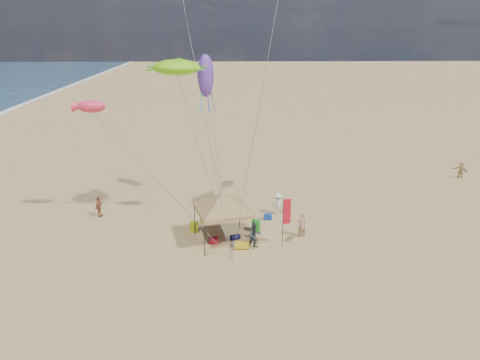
{
  "coord_description": "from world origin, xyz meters",
  "views": [
    {
      "loc": [
        -0.61,
        -21.83,
        12.81
      ],
      "look_at": [
        0.0,
        3.0,
        4.0
      ],
      "focal_mm": 33.16,
      "sensor_mm": 36.0,
      "label": 1
    }
  ],
  "objects_px": {
    "feather_flag": "(286,215)",
    "beach_cart": "(242,245)",
    "chair_yellow": "(194,227)",
    "person_near_b": "(255,235)",
    "person_near_c": "(278,204)",
    "chair_green": "(256,226)",
    "person_far_a": "(99,207)",
    "cooler_red": "(214,240)",
    "person_near_a": "(302,224)",
    "cooler_blue": "(268,217)",
    "canopy_tent": "(223,195)",
    "person_far_c": "(461,170)"
  },
  "relations": [
    {
      "from": "feather_flag",
      "to": "beach_cart",
      "type": "bearing_deg",
      "value": -177.06
    },
    {
      "from": "chair_yellow",
      "to": "beach_cart",
      "type": "relative_size",
      "value": 0.78
    },
    {
      "from": "feather_flag",
      "to": "person_near_b",
      "type": "relative_size",
      "value": 1.9
    },
    {
      "from": "person_near_c",
      "to": "beach_cart",
      "type": "bearing_deg",
      "value": 60.32
    },
    {
      "from": "person_near_c",
      "to": "chair_yellow",
      "type": "bearing_deg",
      "value": 23.43
    },
    {
      "from": "chair_yellow",
      "to": "person_near_c",
      "type": "bearing_deg",
      "value": 24.82
    },
    {
      "from": "chair_green",
      "to": "chair_yellow",
      "type": "height_order",
      "value": "same"
    },
    {
      "from": "person_near_b",
      "to": "person_far_a",
      "type": "relative_size",
      "value": 1.13
    },
    {
      "from": "cooler_red",
      "to": "person_near_a",
      "type": "height_order",
      "value": "person_near_a"
    },
    {
      "from": "cooler_blue",
      "to": "person_near_a",
      "type": "height_order",
      "value": "person_near_a"
    },
    {
      "from": "cooler_red",
      "to": "person_near_c",
      "type": "distance_m",
      "value": 6.18
    },
    {
      "from": "person_near_b",
      "to": "person_near_c",
      "type": "xyz_separation_m",
      "value": [
        1.92,
        4.98,
        -0.04
      ]
    },
    {
      "from": "feather_flag",
      "to": "chair_green",
      "type": "distance_m",
      "value": 3.3
    },
    {
      "from": "person_near_b",
      "to": "person_near_c",
      "type": "height_order",
      "value": "person_near_b"
    },
    {
      "from": "canopy_tent",
      "to": "cooler_red",
      "type": "bearing_deg",
      "value": -156.53
    },
    {
      "from": "cooler_blue",
      "to": "person_far_a",
      "type": "relative_size",
      "value": 0.37
    },
    {
      "from": "person_near_a",
      "to": "person_far_c",
      "type": "xyz_separation_m",
      "value": [
        15.62,
        10.9,
        -0.12
      ]
    },
    {
      "from": "canopy_tent",
      "to": "feather_flag",
      "type": "height_order",
      "value": "canopy_tent"
    },
    {
      "from": "beach_cart",
      "to": "chair_yellow",
      "type": "bearing_deg",
      "value": 142.07
    },
    {
      "from": "feather_flag",
      "to": "person_near_a",
      "type": "xyz_separation_m",
      "value": [
        1.21,
        1.3,
        -1.26
      ]
    },
    {
      "from": "person_near_a",
      "to": "person_near_c",
      "type": "xyz_separation_m",
      "value": [
        -1.13,
        3.57,
        -0.06
      ]
    },
    {
      "from": "cooler_red",
      "to": "beach_cart",
      "type": "bearing_deg",
      "value": -22.36
    },
    {
      "from": "person_far_c",
      "to": "beach_cart",
      "type": "bearing_deg",
      "value": -95.27
    },
    {
      "from": "beach_cart",
      "to": "person_far_a",
      "type": "xyz_separation_m",
      "value": [
        -9.82,
        4.86,
        0.54
      ]
    },
    {
      "from": "chair_yellow",
      "to": "person_near_b",
      "type": "relative_size",
      "value": 0.42
    },
    {
      "from": "person_near_c",
      "to": "person_far_a",
      "type": "relative_size",
      "value": 1.08
    },
    {
      "from": "cooler_blue",
      "to": "person_near_b",
      "type": "height_order",
      "value": "person_near_b"
    },
    {
      "from": "cooler_blue",
      "to": "chair_yellow",
      "type": "bearing_deg",
      "value": -160.3
    },
    {
      "from": "feather_flag",
      "to": "chair_green",
      "type": "relative_size",
      "value": 4.54
    },
    {
      "from": "person_near_a",
      "to": "person_far_c",
      "type": "relative_size",
      "value": 1.16
    },
    {
      "from": "cooler_red",
      "to": "chair_yellow",
      "type": "bearing_deg",
      "value": 128.67
    },
    {
      "from": "beach_cart",
      "to": "person_far_c",
      "type": "relative_size",
      "value": 0.61
    },
    {
      "from": "person_far_a",
      "to": "person_far_c",
      "type": "xyz_separation_m",
      "value": [
        29.26,
        7.47,
        0.0
      ]
    },
    {
      "from": "feather_flag",
      "to": "person_near_c",
      "type": "xyz_separation_m",
      "value": [
        0.08,
        4.87,
        -1.32
      ]
    },
    {
      "from": "cooler_red",
      "to": "person_near_c",
      "type": "bearing_deg",
      "value": 44.44
    },
    {
      "from": "chair_yellow",
      "to": "beach_cart",
      "type": "height_order",
      "value": "chair_yellow"
    },
    {
      "from": "person_near_a",
      "to": "person_near_b",
      "type": "relative_size",
      "value": 1.02
    },
    {
      "from": "chair_green",
      "to": "person_far_c",
      "type": "relative_size",
      "value": 0.47
    },
    {
      "from": "canopy_tent",
      "to": "chair_green",
      "type": "distance_m",
      "value": 3.75
    },
    {
      "from": "cooler_red",
      "to": "person_far_c",
      "type": "height_order",
      "value": "person_far_c"
    },
    {
      "from": "cooler_blue",
      "to": "person_far_a",
      "type": "bearing_deg",
      "value": 176.42
    },
    {
      "from": "canopy_tent",
      "to": "person_far_c",
      "type": "height_order",
      "value": "canopy_tent"
    },
    {
      "from": "person_near_b",
      "to": "cooler_blue",
      "type": "bearing_deg",
      "value": 52.16
    },
    {
      "from": "beach_cart",
      "to": "person_far_c",
      "type": "xyz_separation_m",
      "value": [
        19.45,
        12.33,
        0.54
      ]
    },
    {
      "from": "person_near_b",
      "to": "feather_flag",
      "type": "bearing_deg",
      "value": -18.95
    },
    {
      "from": "chair_yellow",
      "to": "beach_cart",
      "type": "xyz_separation_m",
      "value": [
        3.03,
        -2.36,
        -0.15
      ]
    },
    {
      "from": "beach_cart",
      "to": "person_near_b",
      "type": "bearing_deg",
      "value": 1.67
    },
    {
      "from": "canopy_tent",
      "to": "chair_green",
      "type": "relative_size",
      "value": 8.37
    },
    {
      "from": "beach_cart",
      "to": "person_far_c",
      "type": "height_order",
      "value": "person_far_c"
    },
    {
      "from": "canopy_tent",
      "to": "chair_green",
      "type": "xyz_separation_m",
      "value": [
        2.09,
        1.44,
        -2.76
      ]
    }
  ]
}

